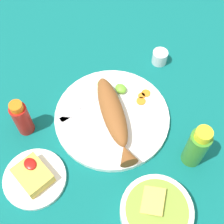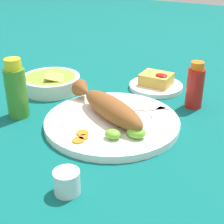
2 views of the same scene
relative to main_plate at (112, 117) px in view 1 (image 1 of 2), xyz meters
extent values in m
plane|color=#0C605B|center=(0.00, 0.00, -0.01)|extent=(4.00, 4.00, 0.00)
cylinder|color=white|center=(0.00, 0.00, 0.00)|extent=(0.35, 0.35, 0.02)
ellipsoid|color=brown|center=(0.00, 0.00, 0.04)|extent=(0.24, 0.17, 0.06)
cone|color=brown|center=(-0.13, 0.06, 0.04)|extent=(0.07, 0.07, 0.05)
cube|color=silver|center=(0.00, 0.05, 0.01)|extent=(0.09, 0.08, 0.00)
cube|color=silver|center=(0.07, 0.11, 0.01)|extent=(0.07, 0.06, 0.00)
cube|color=silver|center=(0.07, 0.00, 0.01)|extent=(0.02, 0.12, 0.00)
cube|color=silver|center=(0.08, 0.09, 0.01)|extent=(0.03, 0.07, 0.00)
cylinder|color=orange|center=(-0.01, -0.13, 0.01)|extent=(0.03, 0.03, 0.00)
cylinder|color=orange|center=(-0.01, -0.12, 0.01)|extent=(0.02, 0.02, 0.00)
cylinder|color=orange|center=(-0.02, -0.10, 0.01)|extent=(0.03, 0.03, 0.00)
ellipsoid|color=#6BB233|center=(0.05, -0.08, 0.02)|extent=(0.04, 0.03, 0.02)
ellipsoid|color=#6BB233|center=(0.09, -0.05, 0.02)|extent=(0.05, 0.04, 0.02)
cylinder|color=#B21914|center=(0.15, 0.21, 0.05)|extent=(0.05, 0.05, 0.11)
cylinder|color=orange|center=(0.15, 0.21, 0.11)|extent=(0.04, 0.04, 0.02)
cylinder|color=#3D8428|center=(-0.25, -0.08, 0.06)|extent=(0.06, 0.06, 0.13)
cylinder|color=yellow|center=(-0.25, -0.08, 0.14)|extent=(0.04, 0.04, 0.03)
cylinder|color=silver|center=(0.06, -0.27, 0.01)|extent=(0.05, 0.05, 0.05)
cylinder|color=white|center=(0.06, -0.27, 0.00)|extent=(0.04, 0.04, 0.02)
cylinder|color=white|center=(0.00, 0.28, 0.00)|extent=(0.17, 0.17, 0.01)
cube|color=gold|center=(0.00, 0.28, 0.02)|extent=(0.09, 0.08, 0.04)
ellipsoid|color=#AD140F|center=(0.02, 0.27, 0.04)|extent=(0.04, 0.03, 0.01)
cylinder|color=white|center=(-0.28, 0.11, 0.01)|extent=(0.18, 0.18, 0.04)
cylinder|color=olive|center=(-0.28, 0.11, 0.03)|extent=(0.16, 0.16, 0.02)
cube|color=gold|center=(-0.25, 0.11, 0.04)|extent=(0.11, 0.10, 0.02)
camera|label=1|loc=(-0.35, 0.32, 0.81)|focal=50.00mm
camera|label=2|loc=(0.38, -0.67, 0.41)|focal=55.00mm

